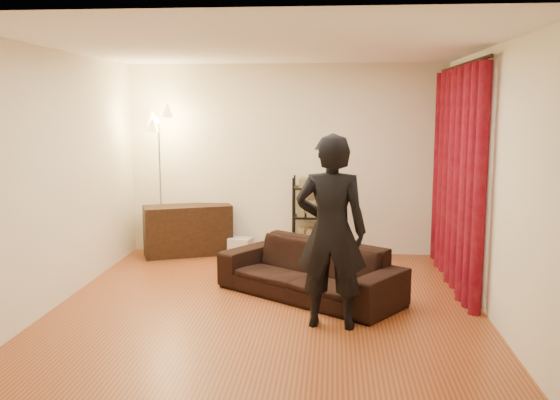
# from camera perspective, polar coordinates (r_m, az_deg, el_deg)

# --- Properties ---
(floor) EXTENTS (5.00, 5.00, 0.00)m
(floor) POSITION_cam_1_polar(r_m,az_deg,el_deg) (6.73, -1.08, -9.67)
(floor) COLOR #9B4D25
(floor) RESTS_ON ground
(ceiling) EXTENTS (5.00, 5.00, 0.00)m
(ceiling) POSITION_cam_1_polar(r_m,az_deg,el_deg) (6.42, -1.15, 13.86)
(ceiling) COLOR white
(ceiling) RESTS_ON ground
(wall_back) EXTENTS (5.00, 0.00, 5.00)m
(wall_back) POSITION_cam_1_polar(r_m,az_deg,el_deg) (8.92, 0.57, 3.70)
(wall_back) COLOR #EFE9C8
(wall_back) RESTS_ON ground
(wall_front) EXTENTS (5.00, 0.00, 5.00)m
(wall_front) POSITION_cam_1_polar(r_m,az_deg,el_deg) (3.99, -4.89, -2.40)
(wall_front) COLOR #EFE9C8
(wall_front) RESTS_ON ground
(wall_left) EXTENTS (0.00, 5.00, 5.00)m
(wall_left) POSITION_cam_1_polar(r_m,az_deg,el_deg) (7.04, -19.66, 1.89)
(wall_left) COLOR #EFE9C8
(wall_left) RESTS_ON ground
(wall_right) EXTENTS (0.00, 5.00, 5.00)m
(wall_right) POSITION_cam_1_polar(r_m,az_deg,el_deg) (6.60, 18.72, 1.52)
(wall_right) COLOR #EFE9C8
(wall_right) RESTS_ON ground
(curtain_rod) EXTENTS (0.04, 2.65, 0.04)m
(curtain_rod) POSITION_cam_1_polar(r_m,az_deg,el_deg) (7.64, 16.41, 11.77)
(curtain_rod) COLOR black
(curtain_rod) RESTS_ON wall_right
(curtain) EXTENTS (0.22, 2.65, 2.55)m
(curtain) POSITION_cam_1_polar(r_m,az_deg,el_deg) (7.67, 15.85, 2.01)
(curtain) COLOR maroon
(curtain) RESTS_ON ground
(sofa) EXTENTS (2.18, 1.88, 0.61)m
(sofa) POSITION_cam_1_polar(r_m,az_deg,el_deg) (6.96, 2.69, -6.43)
(sofa) COLOR black
(sofa) RESTS_ON ground
(person) EXTENTS (0.72, 0.50, 1.86)m
(person) POSITION_cam_1_polar(r_m,az_deg,el_deg) (5.93, 4.69, -2.91)
(person) COLOR black
(person) RESTS_ON ground
(media_cabinet) EXTENTS (1.30, 0.88, 0.71)m
(media_cabinet) POSITION_cam_1_polar(r_m,az_deg,el_deg) (9.00, -8.42, -2.74)
(media_cabinet) COLOR black
(media_cabinet) RESTS_ON ground
(storage_boxes) EXTENTS (0.36, 0.31, 0.26)m
(storage_boxes) POSITION_cam_1_polar(r_m,az_deg,el_deg) (8.92, -3.63, -4.26)
(storage_boxes) COLOR beige
(storage_boxes) RESTS_ON ground
(wire_shelf) EXTENTS (0.59, 0.48, 1.14)m
(wire_shelf) POSITION_cam_1_polar(r_m,az_deg,el_deg) (8.78, 2.95, -1.54)
(wire_shelf) COLOR black
(wire_shelf) RESTS_ON ground
(floor_lamp) EXTENTS (0.45, 0.45, 2.07)m
(floor_lamp) POSITION_cam_1_polar(r_m,az_deg,el_deg) (8.83, -10.90, 1.44)
(floor_lamp) COLOR silver
(floor_lamp) RESTS_ON ground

